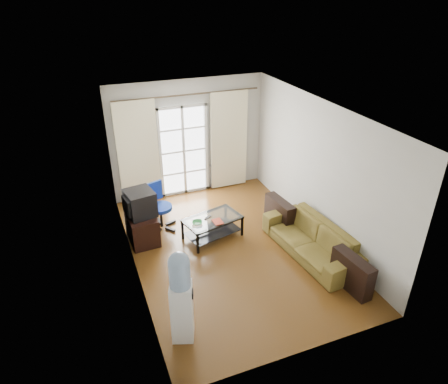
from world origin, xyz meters
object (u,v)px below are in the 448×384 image
object	(u,v)px
tv_stand	(142,228)
water_cooler	(181,295)
coffee_table	(212,225)
task_chair	(160,215)
sofa	(311,239)
crt_tv	(139,203)

from	to	relation	value
tv_stand	water_cooler	distance (m)	2.67
coffee_table	tv_stand	bearing A→B (deg)	162.82
tv_stand	task_chair	size ratio (longest dim) A/B	0.79
sofa	task_chair	xyz separation A→B (m)	(-2.41, 1.90, -0.02)
coffee_table	tv_stand	xyz separation A→B (m)	(-1.32, 0.41, -0.00)
coffee_table	water_cooler	xyz separation A→B (m)	(-1.25, -2.22, 0.48)
sofa	water_cooler	distance (m)	3.02
sofa	water_cooler	bearing A→B (deg)	-74.74
sofa	crt_tv	xyz separation A→B (m)	(-2.85, 1.61, 0.51)
task_chair	water_cooler	distance (m)	3.02
coffee_table	crt_tv	xyz separation A→B (m)	(-1.32, 0.44, 0.53)
tv_stand	crt_tv	distance (m)	0.54
sofa	crt_tv	distance (m)	3.31
crt_tv	coffee_table	bearing A→B (deg)	-28.60
crt_tv	task_chair	xyz separation A→B (m)	(0.44, 0.30, -0.53)
sofa	crt_tv	size ratio (longest dim) A/B	3.51
coffee_table	water_cooler	distance (m)	2.59
crt_tv	water_cooler	distance (m)	2.67
crt_tv	sofa	bearing A→B (deg)	-39.41
sofa	water_cooler	world-z (taller)	water_cooler
crt_tv	task_chair	size ratio (longest dim) A/B	0.64
coffee_table	water_cooler	size ratio (longest dim) A/B	0.83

